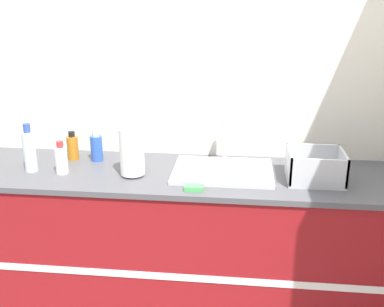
% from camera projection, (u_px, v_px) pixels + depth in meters
% --- Properties ---
extents(wall_back, '(4.92, 0.06, 2.60)m').
position_uv_depth(wall_back, '(180.00, 88.00, 2.63)').
color(wall_back, beige).
rests_on(wall_back, ground_plane).
extents(counter_cabinet, '(2.54, 0.62, 0.90)m').
position_uv_depth(counter_cabinet, '(174.00, 244.00, 2.60)').
color(counter_cabinet, maroon).
rests_on(counter_cabinet, ground_plane).
extents(sink, '(0.54, 0.40, 0.28)m').
position_uv_depth(sink, '(223.00, 169.00, 2.44)').
color(sink, silver).
rests_on(sink, counter_cabinet).
extents(paper_towel_roll, '(0.13, 0.13, 0.26)m').
position_uv_depth(paper_towel_roll, '(132.00, 152.00, 2.36)').
color(paper_towel_roll, '#4C4C51').
rests_on(paper_towel_roll, counter_cabinet).
extents(dish_rack, '(0.28, 0.25, 0.16)m').
position_uv_depth(dish_rack, '(315.00, 169.00, 2.32)').
color(dish_rack, '#B7BABF').
rests_on(dish_rack, counter_cabinet).
extents(bottle_amber, '(0.07, 0.07, 0.17)m').
position_uv_depth(bottle_amber, '(73.00, 147.00, 2.62)').
color(bottle_amber, '#B26B19').
rests_on(bottle_amber, counter_cabinet).
extents(bottle_clear, '(0.07, 0.07, 0.27)m').
position_uv_depth(bottle_clear, '(30.00, 150.00, 2.43)').
color(bottle_clear, silver).
rests_on(bottle_clear, counter_cabinet).
extents(bottle_white_spray, '(0.07, 0.07, 0.18)m').
position_uv_depth(bottle_white_spray, '(61.00, 159.00, 2.41)').
color(bottle_white_spray, white).
rests_on(bottle_white_spray, counter_cabinet).
extents(bottle_blue, '(0.07, 0.07, 0.18)m').
position_uv_depth(bottle_blue, '(97.00, 147.00, 2.60)').
color(bottle_blue, '#2D56B7').
rests_on(bottle_blue, counter_cabinet).
extents(sponge, '(0.09, 0.06, 0.02)m').
position_uv_depth(sponge, '(194.00, 188.00, 2.22)').
color(sponge, '#4CB259').
rests_on(sponge, counter_cabinet).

